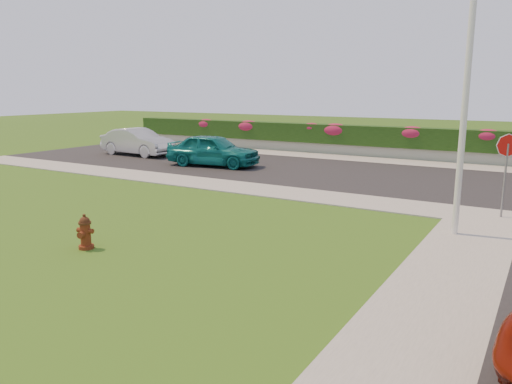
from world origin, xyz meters
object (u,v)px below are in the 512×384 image
Objects in this scene: sedan_silver at (138,142)px; utility_pole at (463,123)px; fire_hydrant at (85,232)px; stop_sign at (507,156)px; sedan_teal at (213,150)px.

utility_pole is at bearing -109.66° from sedan_silver.
stop_sign is (8.11, 8.15, 1.43)m from fire_hydrant.
sedan_teal is at bearing 156.64° from stop_sign.
fire_hydrant is 0.14× the size of utility_pole.
stop_sign is at bearing 71.18° from utility_pole.
utility_pole reaches higher than fire_hydrant.
sedan_teal is 13.88m from utility_pole.
utility_pole is at bearing -125.50° from sedan_teal.
stop_sign is at bearing 32.15° from fire_hydrant.
sedan_silver is (-6.07, 1.16, -0.02)m from sedan_teal.
utility_pole is 2.86m from stop_sign.
fire_hydrant is at bearing -141.77° from stop_sign.
sedan_silver is 1.86× the size of stop_sign.
sedan_teal is 6.18m from sedan_silver.
utility_pole is at bearing 24.84° from fire_hydrant.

